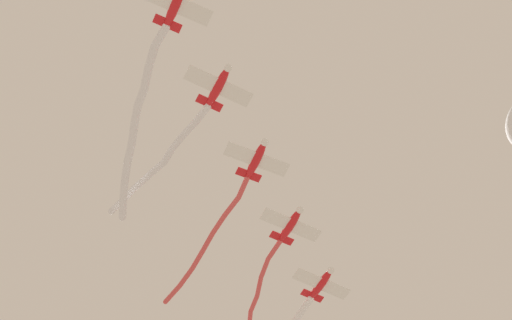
% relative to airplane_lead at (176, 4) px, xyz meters
% --- Properties ---
extents(airplane_lead, '(6.43, 7.31, 1.99)m').
position_rel_airplane_lead_xyz_m(airplane_lead, '(0.00, 0.00, 0.00)').
color(airplane_lead, red).
extents(smoke_trail_lead, '(23.16, 13.16, 1.72)m').
position_rel_airplane_lead_xyz_m(smoke_trail_lead, '(-12.98, -8.49, 0.32)').
color(smoke_trail_lead, white).
extents(airplane_left_wing, '(6.50, 7.18, 1.99)m').
position_rel_airplane_lead_xyz_m(airplane_left_wing, '(-10.27, 1.94, 0.25)').
color(airplane_left_wing, red).
extents(smoke_trail_left_wing, '(13.47, 17.06, 3.68)m').
position_rel_airplane_lead_xyz_m(smoke_trail_left_wing, '(-18.99, -7.89, 1.61)').
color(smoke_trail_left_wing, white).
extents(airplane_right_wing, '(6.38, 7.40, 1.99)m').
position_rel_airplane_lead_xyz_m(airplane_right_wing, '(-20.52, 3.86, 0.50)').
color(airplane_right_wing, red).
extents(smoke_trail_right_wing, '(16.71, 15.66, 1.07)m').
position_rel_airplane_lead_xyz_m(smoke_trail_right_wing, '(-31.09, -5.04, 0.70)').
color(smoke_trail_right_wing, '#DB4C4C').
extents(airplane_slot, '(6.49, 7.19, 1.99)m').
position_rel_airplane_lead_xyz_m(airplane_slot, '(-30.79, 5.80, 0.75)').
color(airplane_slot, red).
extents(smoke_trail_slot, '(16.80, 8.86, 1.32)m').
position_rel_airplane_lead_xyz_m(smoke_trail_slot, '(-40.78, -0.71, 0.62)').
color(smoke_trail_slot, '#DB4C4C').
extents(airplane_trail, '(6.55, 7.13, 1.99)m').
position_rel_airplane_lead_xyz_m(airplane_trail, '(-41.06, 7.74, 1.00)').
color(airplane_trail, red).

